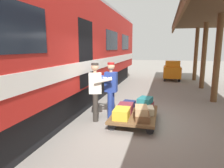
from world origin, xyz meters
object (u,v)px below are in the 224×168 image
train_car (43,50)px  suitcase_burgundy_valise (125,108)px  suitcase_tan_vintage (141,110)px  porter_in_overalls (110,88)px  suitcase_cream_canvas (144,110)px  porter_by_door (96,90)px  suitcase_teal_softside (145,101)px  suitcase_maroon_trunk (146,106)px  suitcase_brown_leather (142,117)px  suitcase_navy_fabric (128,104)px  suitcase_yellow_case (122,113)px  baggage_tug (172,71)px  luggage_cart (135,114)px

train_car → suitcase_burgundy_valise: 3.23m
suitcase_tan_vintage → porter_in_overalls: porter_in_overalls is taller
suitcase_cream_canvas → porter_by_door: bearing=5.3°
suitcase_tan_vintage → suitcase_teal_softside: bearing=-90.3°
suitcase_maroon_trunk → suitcase_cream_canvas: (0.00, 0.51, 0.02)m
porter_in_overalls → porter_by_door: bearing=42.5°
suitcase_brown_leather → porter_by_door: (1.41, -0.38, 0.57)m
suitcase_brown_leather → suitcase_navy_fabric: 1.16m
porter_in_overalls → porter_by_door: size_ratio=1.00×
suitcase_yellow_case → suitcase_tan_vintage: bearing=-177.8°
suitcase_yellow_case → suitcase_navy_fabric: suitcase_yellow_case is taller
suitcase_burgundy_valise → train_car: bearing=-4.6°
suitcase_tan_vintage → suitcase_burgundy_valise: bearing=-43.7°
suitcase_maroon_trunk → suitcase_brown_leather: 1.02m
suitcase_navy_fabric → porter_by_door: bearing=37.0°
train_car → suitcase_cream_canvas: (-3.32, 0.22, -1.68)m
suitcase_burgundy_valise → baggage_tug: bearing=-100.8°
suitcase_brown_leather → suitcase_yellow_case: size_ratio=0.98×
train_car → suitcase_tan_vintage: size_ratio=33.09×
suitcase_brown_leather → suitcase_tan_vintage: bearing=-26.7°
suitcase_teal_softside → suitcase_yellow_case: bearing=62.9°
train_car → porter_in_overalls: (-2.26, 0.03, -1.14)m
luggage_cart → baggage_tug: baggage_tug is taller
suitcase_brown_leather → suitcase_yellow_case: 0.56m
suitcase_brown_leather → porter_by_door: size_ratio=0.33×
train_car → porter_by_door: (-1.91, 0.35, -1.14)m
suitcase_cream_canvas → baggage_tug: (-1.01, -8.22, 0.25)m
train_car → porter_in_overalls: size_ratio=10.51×
suitcase_brown_leather → suitcase_burgundy_valise: bearing=-42.7°
luggage_cart → baggage_tug: (-1.29, -8.22, 0.39)m
porter_in_overalls → baggage_tug: (-2.07, -8.03, -0.30)m
suitcase_yellow_case → porter_in_overalls: 1.01m
suitcase_tan_vintage → porter_by_door: porter_by_door is taller
luggage_cart → suitcase_navy_fabric: size_ratio=3.80×
suitcase_brown_leather → baggage_tug: size_ratio=0.33×
suitcase_brown_leather → porter_in_overalls: (1.06, -0.70, 0.57)m
luggage_cart → suitcase_navy_fabric: (0.28, -0.51, 0.13)m
suitcase_burgundy_valise → suitcase_tan_vintage: size_ratio=1.08×
suitcase_maroon_trunk → suitcase_burgundy_valise: suitcase_burgundy_valise is taller
suitcase_navy_fabric → suitcase_tan_vintage: (-0.52, 1.00, 0.16)m
suitcase_brown_leather → porter_by_door: 1.56m
train_car → suitcase_brown_leather: bearing=167.5°
train_car → baggage_tug: bearing=-118.4°
suitcase_brown_leather → suitcase_teal_softside: size_ratio=1.08×
suitcase_maroon_trunk → suitcase_tan_vintage: bearing=87.7°
suitcase_burgundy_valise → porter_in_overalls: porter_in_overalls is taller
suitcase_teal_softside → porter_by_door: size_ratio=0.31×
suitcase_tan_vintage → baggage_tug: (-1.05, -8.71, 0.10)m
porter_by_door → baggage_tug: (-2.42, -8.35, -0.30)m
train_car → suitcase_navy_fabric: (-2.76, -0.29, -1.69)m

